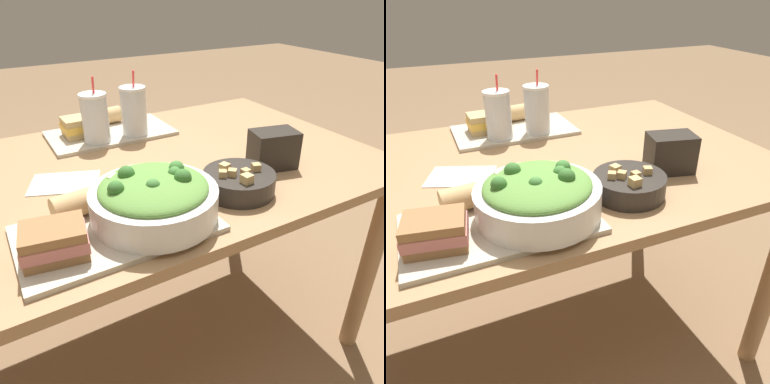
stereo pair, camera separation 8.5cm
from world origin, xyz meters
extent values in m
plane|color=#846647|center=(0.00, 0.00, 0.00)|extent=(12.00, 12.00, 0.00)
cube|color=#A37A51|center=(0.00, 0.00, 0.73)|extent=(1.44, 0.88, 0.03)
cylinder|color=#A37A51|center=(0.66, -0.38, 0.36)|extent=(0.06, 0.06, 0.71)
cylinder|color=#A37A51|center=(0.66, 0.38, 0.36)|extent=(0.06, 0.06, 0.71)
cube|color=#BCB29E|center=(-0.16, -0.28, 0.75)|extent=(0.42, 0.24, 0.01)
cube|color=#BCB29E|center=(0.02, 0.29, 0.75)|extent=(0.42, 0.24, 0.01)
cylinder|color=white|center=(-0.07, -0.28, 0.79)|extent=(0.28, 0.28, 0.07)
ellipsoid|color=#5B8E3D|center=(-0.07, -0.28, 0.83)|extent=(0.24, 0.24, 0.05)
sphere|color=#427F38|center=(-0.01, -0.26, 0.85)|extent=(0.03, 0.03, 0.03)
sphere|color=#427F38|center=(-0.09, -0.31, 0.85)|extent=(0.03, 0.03, 0.03)
sphere|color=#427F38|center=(-0.02, -0.28, 0.85)|extent=(0.03, 0.03, 0.03)
sphere|color=#38702D|center=(-0.02, -0.31, 0.85)|extent=(0.04, 0.04, 0.04)
sphere|color=#38702D|center=(-0.11, -0.23, 0.85)|extent=(0.04, 0.04, 0.04)
sphere|color=#38702D|center=(-0.16, -0.28, 0.85)|extent=(0.03, 0.03, 0.03)
cube|color=beige|center=(-0.12, -0.23, 0.84)|extent=(0.06, 0.06, 0.01)
cube|color=beige|center=(-0.09, -0.32, 0.84)|extent=(0.05, 0.05, 0.01)
cylinder|color=#2D2823|center=(0.17, -0.27, 0.77)|extent=(0.18, 0.18, 0.05)
cylinder|color=#4C2814|center=(0.17, -0.27, 0.79)|extent=(0.16, 0.16, 0.01)
cube|color=tan|center=(0.14, -0.24, 0.81)|extent=(0.03, 0.03, 0.02)
cube|color=tan|center=(0.15, -0.32, 0.81)|extent=(0.03, 0.03, 0.02)
cube|color=tan|center=(0.12, -0.26, 0.80)|extent=(0.03, 0.03, 0.02)
cube|color=tan|center=(0.21, -0.28, 0.80)|extent=(0.03, 0.03, 0.02)
cube|color=tan|center=(0.14, -0.27, 0.80)|extent=(0.03, 0.03, 0.02)
cube|color=tan|center=(0.17, -0.29, 0.80)|extent=(0.02, 0.02, 0.02)
cube|color=olive|center=(-0.29, -0.31, 0.77)|extent=(0.13, 0.11, 0.02)
cube|color=#C1706B|center=(-0.29, -0.31, 0.79)|extent=(0.13, 0.11, 0.02)
cube|color=olive|center=(-0.29, -0.31, 0.81)|extent=(0.13, 0.11, 0.02)
cylinder|color=tan|center=(-0.22, -0.19, 0.78)|extent=(0.11, 0.07, 0.06)
cylinder|color=beige|center=(-0.17, -0.19, 0.78)|extent=(0.01, 0.05, 0.05)
cube|color=tan|center=(-0.07, 0.30, 0.77)|extent=(0.13, 0.09, 0.02)
cube|color=#EFB742|center=(-0.07, 0.30, 0.79)|extent=(0.13, 0.09, 0.02)
cube|color=tan|center=(-0.07, 0.30, 0.81)|extent=(0.13, 0.09, 0.02)
cylinder|color=tan|center=(0.05, 0.38, 0.78)|extent=(0.10, 0.07, 0.06)
cylinder|color=beige|center=(0.09, 0.38, 0.78)|extent=(0.01, 0.05, 0.05)
cylinder|color=silver|center=(-0.04, 0.22, 0.83)|extent=(0.08, 0.08, 0.15)
cylinder|color=black|center=(-0.04, 0.22, 0.82)|extent=(0.07, 0.07, 0.12)
cylinder|color=white|center=(-0.04, 0.22, 0.91)|extent=(0.09, 0.09, 0.01)
cylinder|color=red|center=(-0.03, 0.22, 0.93)|extent=(0.01, 0.02, 0.06)
cylinder|color=silver|center=(0.09, 0.22, 0.83)|extent=(0.08, 0.08, 0.15)
cylinder|color=#701E47|center=(0.09, 0.22, 0.82)|extent=(0.07, 0.07, 0.13)
cylinder|color=white|center=(0.09, 0.22, 0.91)|extent=(0.09, 0.09, 0.01)
cylinder|color=red|center=(0.10, 0.22, 0.94)|extent=(0.01, 0.02, 0.06)
cube|color=#28231E|center=(0.34, -0.20, 0.80)|extent=(0.14, 0.11, 0.11)
cube|color=white|center=(-0.20, 0.00, 0.75)|extent=(0.21, 0.18, 0.00)
camera|label=1|loc=(-0.36, -0.93, 1.21)|focal=35.00mm
camera|label=2|loc=(-0.28, -0.97, 1.21)|focal=35.00mm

